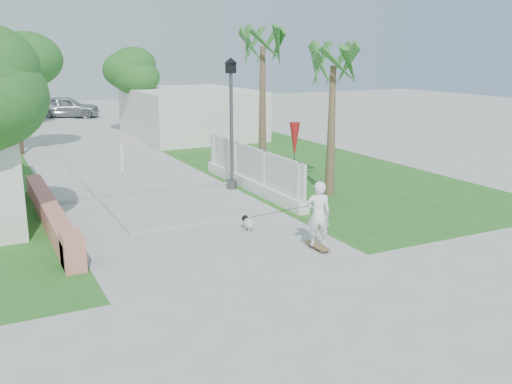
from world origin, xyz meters
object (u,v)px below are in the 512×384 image
parked_car (66,107)px  skateboarder (285,213)px  bollard (122,157)px  patio_umbrella (295,141)px  street_lamp (231,119)px  dog (248,223)px

parked_car → skateboarder: bearing=-161.6°
bollard → patio_umbrella: size_ratio=0.47×
skateboarder → parked_car: 30.76m
street_lamp → parked_car: size_ratio=0.96×
bollard → dog: size_ratio=1.84×
street_lamp → skateboarder: street_lamp is taller
skateboarder → bollard: bearing=-58.5°
parked_car → bollard: bearing=-165.4°
street_lamp → bollard: bearing=121.0°
patio_umbrella → dog: patio_umbrella is taller
skateboarder → dog: bearing=-47.0°
street_lamp → parked_car: bearing=93.9°
bollard → skateboarder: size_ratio=0.41×
bollard → skateboarder: 10.38m
street_lamp → patio_umbrella: size_ratio=1.93×
bollard → dog: 9.14m
bollard → skateboarder: (1.55, -10.26, 0.16)m
parked_car → patio_umbrella: bearing=-154.7°
dog → parked_car: parked_car is taller
parked_car → street_lamp: bearing=-158.7°
bollard → dog: bollard is taller
patio_umbrella → bollard: bearing=129.9°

